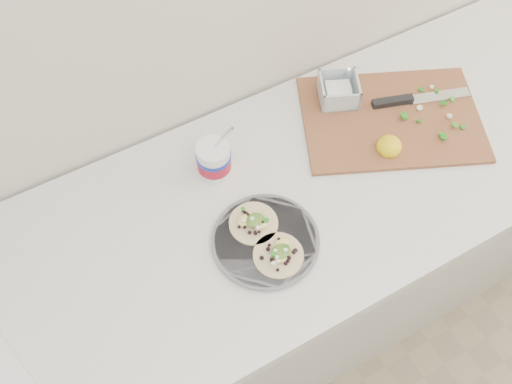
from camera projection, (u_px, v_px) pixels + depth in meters
counter at (214, 300)px, 1.73m from camera, size 2.44×0.66×0.90m
taco_plate at (266, 239)px, 1.32m from camera, size 0.25×0.25×0.04m
tub at (215, 157)px, 1.39m from camera, size 0.09×0.09×0.19m
cutboard at (388, 113)px, 1.52m from camera, size 0.56×0.49×0.07m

